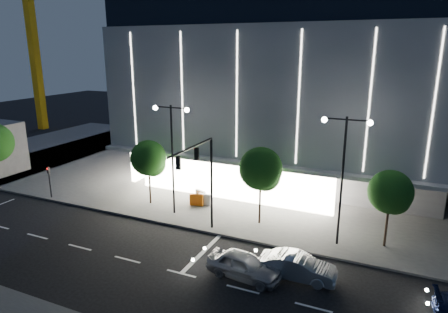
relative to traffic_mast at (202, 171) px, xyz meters
name	(u,v)px	position (x,y,z in m)	size (l,w,h in m)	color
ground	(166,255)	(-1.00, -3.34, -5.03)	(160.00, 160.00, 0.00)	black
sidewalk_museum	(317,167)	(4.00, 20.66, -4.95)	(70.00, 40.00, 0.15)	#474747
museum	(300,86)	(1.98, 18.97, 4.25)	(30.00, 25.80, 18.00)	#4C4C51
traffic_mast	(202,171)	(0.00, 0.00, 0.00)	(0.33, 5.89, 7.07)	black
street_lamp_west	(172,144)	(-4.00, 2.66, 0.93)	(3.16, 0.36, 9.00)	black
street_lamp_east	(343,163)	(9.00, 2.66, 0.93)	(3.16, 0.36, 9.00)	black
ped_signal_far	(49,179)	(-16.00, 1.16, -3.14)	(0.22, 0.24, 3.00)	black
tree_left	(149,160)	(-6.97, 3.68, -0.99)	(3.02, 3.02, 5.72)	black
tree_mid	(261,171)	(3.03, 3.68, -0.69)	(3.25, 3.25, 6.15)	black
tree_right	(391,194)	(12.03, 3.68, -1.14)	(2.91, 2.91, 5.51)	black
car_lead	(244,265)	(4.60, -3.65, -4.24)	(1.85, 4.59, 1.57)	gray
car_second	(297,267)	(7.50, -2.46, -4.28)	(1.58, 4.54, 1.50)	silver
barrier_a	(197,200)	(-3.06, 4.84, -4.38)	(1.10, 0.25, 1.00)	orange
barrier_b	(201,196)	(-3.23, 5.82, -4.38)	(1.10, 0.25, 1.00)	#B9B9B9
barrier_c	(196,200)	(-3.12, 4.78, -4.38)	(1.10, 0.25, 1.00)	#F6600D
barrier_d	(205,199)	(-2.46, 5.18, -4.38)	(1.10, 0.25, 1.00)	silver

